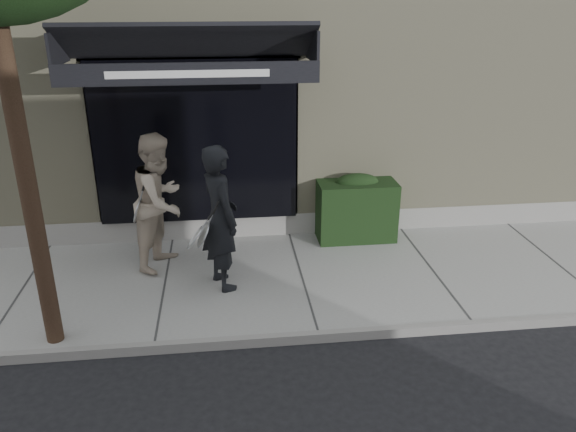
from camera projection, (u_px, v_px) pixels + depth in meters
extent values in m
plane|color=black|center=(301.00, 282.00, 8.41)|extent=(80.00, 80.00, 0.00)
cube|color=gray|center=(301.00, 278.00, 8.39)|extent=(20.00, 3.00, 0.12)
cube|color=gray|center=(319.00, 336.00, 6.96)|extent=(20.00, 0.10, 0.14)
cube|color=#BEB791|center=(270.00, 56.00, 11.99)|extent=(14.00, 7.00, 5.50)
cube|color=gray|center=(288.00, 223.00, 9.88)|extent=(14.02, 0.42, 0.50)
cube|color=black|center=(196.00, 142.00, 9.00)|extent=(3.20, 0.30, 2.60)
cube|color=gray|center=(96.00, 142.00, 8.96)|extent=(0.08, 0.40, 2.60)
cube|color=gray|center=(294.00, 137.00, 9.31)|extent=(0.08, 0.40, 2.60)
cube|color=gray|center=(191.00, 54.00, 8.64)|extent=(3.36, 0.40, 0.12)
cube|color=black|center=(188.00, 41.00, 7.90)|extent=(3.60, 1.03, 0.55)
cube|color=black|center=(188.00, 74.00, 7.58)|extent=(3.60, 0.05, 0.30)
cube|color=white|center=(188.00, 74.00, 7.55)|extent=(2.20, 0.01, 0.10)
cube|color=black|center=(58.00, 48.00, 7.73)|extent=(0.04, 1.00, 0.45)
cube|color=black|center=(313.00, 45.00, 8.12)|extent=(0.04, 1.00, 0.45)
cube|color=black|center=(356.00, 210.00, 9.45)|extent=(1.30, 0.70, 1.00)
ellipsoid|color=black|center=(357.00, 182.00, 9.26)|extent=(0.71, 0.38, 0.27)
cylinder|color=black|center=(23.00, 158.00, 5.97)|extent=(0.20, 0.20, 4.80)
imported|color=black|center=(220.00, 218.00, 7.71)|extent=(0.75, 0.89, 2.07)
torus|color=silver|center=(203.00, 235.00, 7.51)|extent=(0.19, 0.32, 0.28)
cylinder|color=silver|center=(203.00, 235.00, 7.51)|extent=(0.16, 0.28, 0.24)
cylinder|color=silver|center=(203.00, 235.00, 7.51)|extent=(0.17, 0.04, 0.10)
cylinder|color=black|center=(203.00, 235.00, 7.51)|extent=(0.20, 0.06, 0.12)
torus|color=silver|center=(195.00, 238.00, 7.48)|extent=(0.23, 0.32, 0.26)
cylinder|color=silver|center=(195.00, 238.00, 7.48)|extent=(0.19, 0.28, 0.22)
cylinder|color=silver|center=(195.00, 238.00, 7.48)|extent=(0.16, 0.04, 0.12)
cylinder|color=black|center=(195.00, 238.00, 7.48)|extent=(0.18, 0.05, 0.14)
imported|color=beige|center=(160.00, 201.00, 8.32)|extent=(1.11, 1.23, 2.06)
torus|color=silver|center=(138.00, 211.00, 8.09)|extent=(0.15, 0.31, 0.30)
cylinder|color=silver|center=(138.00, 211.00, 8.09)|extent=(0.11, 0.28, 0.26)
cylinder|color=silver|center=(138.00, 211.00, 8.09)|extent=(0.18, 0.04, 0.08)
cylinder|color=black|center=(138.00, 211.00, 8.09)|extent=(0.20, 0.05, 0.09)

